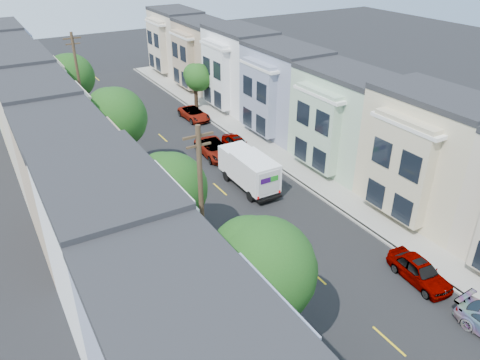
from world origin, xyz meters
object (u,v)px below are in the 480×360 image
(parked_left_d, at_px, (162,199))
(parked_right_d, at_px, (194,114))
(utility_pole_far, at_px, (80,86))
(lead_sedan, at_px, (215,149))
(parked_right_c, at_px, (237,144))
(parked_left_c, at_px, (251,302))
(utility_pole_near, at_px, (202,215))
(tree_c, at_px, (170,189))
(tree_d, at_px, (115,119))
(tree_e, at_px, (70,77))
(fedex_truck, at_px, (249,169))
(tree_far_r, at_px, (198,78))
(tree_b, at_px, (261,271))
(parked_right_b, at_px, (419,271))

(parked_left_d, xyz_separation_m, parked_right_d, (9.80, 15.12, 0.00))
(utility_pole_far, bearing_deg, lead_sedan, -49.43)
(parked_left_d, height_order, parked_right_c, parked_right_c)
(parked_left_c, bearing_deg, utility_pole_near, 118.27)
(tree_c, distance_m, tree_d, 10.50)
(tree_d, bearing_deg, utility_pole_near, -89.99)
(tree_e, relative_size, parked_left_d, 1.91)
(tree_d, height_order, parked_right_c, tree_d)
(utility_pole_near, bearing_deg, parked_left_d, 81.97)
(tree_e, height_order, utility_pole_far, utility_pole_far)
(fedex_truck, distance_m, parked_left_d, 7.19)
(tree_far_r, bearing_deg, tree_e, 170.93)
(parked_left_c, bearing_deg, tree_e, 93.08)
(tree_b, height_order, tree_c, tree_b)
(tree_c, bearing_deg, parked_left_c, -78.76)
(utility_pole_far, relative_size, parked_right_b, 2.28)
(tree_far_r, distance_m, fedex_truck, 19.53)
(utility_pole_far, xyz_separation_m, parked_right_b, (11.20, -31.51, -4.44))
(tree_c, height_order, parked_right_b, tree_c)
(utility_pole_near, relative_size, utility_pole_far, 1.00)
(utility_pole_near, bearing_deg, tree_d, 90.01)
(fedex_truck, xyz_separation_m, lead_sedan, (0.35, 6.50, -0.90))
(lead_sedan, bearing_deg, utility_pole_far, 134.26)
(tree_b, height_order, parked_left_c, tree_b)
(parked_right_c, bearing_deg, parked_left_d, -148.21)
(tree_e, height_order, fedex_truck, tree_e)
(parked_left_d, relative_size, parked_right_c, 0.93)
(utility_pole_near, xyz_separation_m, parked_left_d, (1.40, 9.93, -4.52))
(fedex_truck, height_order, parked_left_d, fedex_truck)
(fedex_truck, xyz_separation_m, parked_left_d, (-7.08, 0.74, -0.98))
(tree_far_r, height_order, parked_left_c, tree_far_r)
(tree_b, xyz_separation_m, tree_far_r, (13.20, 33.72, -1.89))
(tree_b, relative_size, tree_e, 1.06)
(utility_pole_far, xyz_separation_m, parked_right_d, (11.20, -0.95, -4.52))
(parked_right_d, bearing_deg, fedex_truck, -101.86)
(parked_right_b, bearing_deg, parked_left_d, 127.35)
(parked_left_d, bearing_deg, parked_right_c, 32.50)
(tree_far_r, height_order, parked_right_d, tree_far_r)
(utility_pole_far, distance_m, parked_left_d, 16.76)
(tree_far_r, distance_m, parked_right_c, 12.79)
(tree_d, bearing_deg, parked_right_c, 4.63)
(parked_right_d, bearing_deg, parked_right_c, -92.14)
(lead_sedan, relative_size, parked_left_d, 1.30)
(parked_right_b, bearing_deg, tree_e, 112.39)
(tree_b, relative_size, tree_c, 1.15)
(utility_pole_near, height_order, parked_right_b, utility_pole_near)
(tree_d, distance_m, tree_far_r, 18.78)
(parked_left_c, xyz_separation_m, parked_right_c, (9.80, 18.41, 0.03))
(parked_left_d, relative_size, parked_right_b, 0.88)
(utility_pole_near, bearing_deg, fedex_truck, 47.28)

